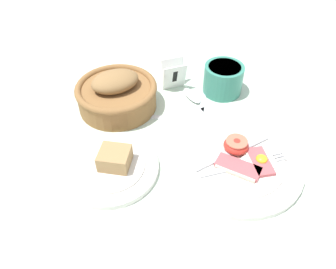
{
  "coord_description": "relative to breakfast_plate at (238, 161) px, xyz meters",
  "views": [
    {
      "loc": [
        -0.13,
        -0.44,
        0.51
      ],
      "look_at": [
        -0.05,
        0.06,
        0.02
      ],
      "focal_mm": 35.0,
      "sensor_mm": 36.0,
      "label": 1
    }
  ],
  "objects": [
    {
      "name": "teaspoon_near_cup",
      "position": [
        -0.05,
        0.14,
        -0.0
      ],
      "size": [
        0.19,
        0.08,
        0.01
      ],
      "rotation": [
        0.0,
        0.0,
        5.98
      ],
      "color": "silver",
      "rests_on": "ground_plane"
    },
    {
      "name": "teaspoon_stray",
      "position": [
        -0.04,
        0.15,
        -0.0
      ],
      "size": [
        0.08,
        0.19,
        0.01
      ],
      "rotation": [
        0.0,
        0.0,
        4.38
      ],
      "color": "silver",
      "rests_on": "ground_plane"
    },
    {
      "name": "sugar_cup",
      "position": [
        0.04,
        0.25,
        0.03
      ],
      "size": [
        0.1,
        0.1,
        0.07
      ],
      "color": "#337F6B",
      "rests_on": "ground_plane"
    },
    {
      "name": "number_card",
      "position": [
        -0.08,
        0.29,
        0.03
      ],
      "size": [
        0.07,
        0.05,
        0.07
      ],
      "rotation": [
        0.0,
        0.0,
        0.17
      ],
      "color": "white",
      "rests_on": "ground_plane"
    },
    {
      "name": "bread_basket",
      "position": [
        -0.23,
        0.23,
        0.03
      ],
      "size": [
        0.19,
        0.19,
        0.1
      ],
      "color": "brown",
      "rests_on": "ground_plane"
    },
    {
      "name": "bread_plate",
      "position": [
        -0.26,
        0.03,
        0.0
      ],
      "size": [
        0.19,
        0.19,
        0.05
      ],
      "color": "silver",
      "rests_on": "ground_plane"
    },
    {
      "name": "teaspoon_by_saucer",
      "position": [
        -0.04,
        0.21,
        -0.0
      ],
      "size": [
        0.08,
        0.19,
        0.01
      ],
      "rotation": [
        0.0,
        0.0,
        1.9
      ],
      "color": "silver",
      "rests_on": "ground_plane"
    },
    {
      "name": "ground_plane",
      "position": [
        -0.08,
        0.03,
        -0.01
      ],
      "size": [
        3.0,
        3.0,
        0.0
      ],
      "primitive_type": "plane",
      "color": "#B7CCB7"
    },
    {
      "name": "breakfast_plate",
      "position": [
        0.0,
        0.0,
        0.0
      ],
      "size": [
        0.27,
        0.27,
        0.04
      ],
      "color": "silver",
      "rests_on": "ground_plane"
    }
  ]
}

